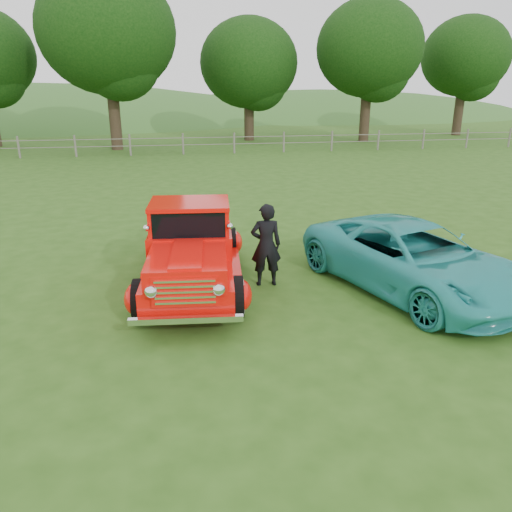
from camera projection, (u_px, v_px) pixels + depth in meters
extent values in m
plane|color=#2A5015|center=(227.00, 323.00, 8.66)|extent=(140.00, 140.00, 0.00)
ellipsoid|color=#2F6224|center=(28.00, 160.00, 61.40)|extent=(84.00, 60.00, 18.00)
ellipsoid|color=#2F6224|center=(317.00, 141.00, 70.85)|extent=(72.00, 52.00, 14.00)
cube|color=#6A665A|center=(183.00, 145.00, 28.96)|extent=(48.00, 0.04, 0.04)
cube|color=#6A665A|center=(183.00, 138.00, 28.83)|extent=(48.00, 0.04, 0.04)
cylinder|color=#2F2417|center=(114.00, 109.00, 30.50)|extent=(0.70, 0.70, 4.84)
ellipsoid|color=black|center=(107.00, 31.00, 29.06)|extent=(8.00, 8.00, 7.20)
cylinder|color=#2F2417|center=(249.00, 114.00, 35.84)|extent=(0.70, 0.70, 3.74)
ellipsoid|color=black|center=(249.00, 63.00, 34.73)|extent=(6.80, 6.80, 6.12)
cylinder|color=#2F2417|center=(365.00, 109.00, 35.16)|extent=(0.70, 0.70, 4.40)
ellipsoid|color=black|center=(370.00, 48.00, 33.84)|extent=(7.20, 7.20, 6.48)
cylinder|color=#2F2417|center=(459.00, 108.00, 39.43)|extent=(0.70, 0.70, 4.18)
ellipsoid|color=black|center=(466.00, 56.00, 38.18)|extent=(6.60, 6.60, 5.94)
cylinder|color=black|center=(141.00, 300.00, 8.64)|extent=(0.31, 0.78, 0.76)
cylinder|color=black|center=(236.00, 297.00, 8.77)|extent=(0.31, 0.78, 0.76)
cylinder|color=black|center=(159.00, 245.00, 11.56)|extent=(0.31, 0.78, 0.76)
cylinder|color=black|center=(231.00, 244.00, 11.69)|extent=(0.31, 0.78, 0.76)
cube|color=red|center=(192.00, 258.00, 10.10)|extent=(1.96, 4.73, 0.44)
ellipsoid|color=red|center=(136.00, 298.00, 8.62)|extent=(0.48, 0.78, 0.54)
ellipsoid|color=red|center=(240.00, 295.00, 8.76)|extent=(0.48, 0.78, 0.54)
ellipsoid|color=red|center=(156.00, 244.00, 11.54)|extent=(0.48, 0.78, 0.54)
ellipsoid|color=red|center=(234.00, 242.00, 11.68)|extent=(0.48, 0.78, 0.54)
cube|color=red|center=(187.00, 267.00, 8.51)|extent=(1.47, 1.71, 0.42)
cube|color=red|center=(191.00, 241.00, 9.87)|extent=(1.71, 1.49, 0.44)
cube|color=black|center=(190.00, 218.00, 9.71)|extent=(1.54, 1.24, 0.50)
cube|color=red|center=(189.00, 204.00, 9.62)|extent=(1.62, 1.35, 0.08)
cube|color=red|center=(194.00, 223.00, 11.25)|extent=(1.35, 2.05, 0.45)
cube|color=white|center=(185.00, 292.00, 7.79)|extent=(1.07, 0.19, 0.50)
cube|color=white|center=(186.00, 320.00, 7.83)|extent=(1.81, 0.26, 0.10)
cube|color=white|center=(196.00, 232.00, 12.43)|extent=(1.71, 0.25, 0.10)
imported|color=teal|center=(413.00, 258.00, 9.81)|extent=(3.72, 5.36, 1.36)
imported|color=black|center=(266.00, 245.00, 10.04)|extent=(0.64, 0.44, 1.71)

